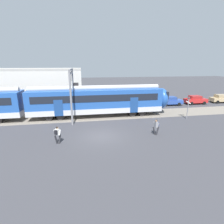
% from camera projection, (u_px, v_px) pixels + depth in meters
% --- Properties ---
extents(ground_plane, '(160.00, 160.00, 0.00)m').
position_uv_depth(ground_plane, '(101.00, 136.00, 17.84)').
color(ground_plane, '#38383D').
extents(track_bed, '(80.00, 4.40, 0.01)m').
position_uv_depth(track_bed, '(13.00, 120.00, 22.91)').
color(track_bed, slate).
rests_on(track_bed, ground).
extents(pedestrian_white, '(0.67, 0.55, 1.67)m').
position_uv_depth(pedestrian_white, '(57.00, 134.00, 15.93)').
color(pedestrian_white, '#28282D').
rests_on(pedestrian_white, ground).
extents(pedestrian_grey, '(0.66, 0.54, 1.67)m').
position_uv_depth(pedestrian_grey, '(156.00, 126.00, 17.95)').
color(pedestrian_grey, '#28282D').
rests_on(pedestrian_grey, ground).
extents(parked_car_blue, '(4.07, 1.89, 1.54)m').
position_uv_depth(parked_car_blue, '(171.00, 101.00, 31.03)').
color(parked_car_blue, '#284799').
rests_on(parked_car_blue, ground).
extents(parked_car_red, '(4.01, 1.78, 1.54)m').
position_uv_depth(parked_car_red, '(195.00, 100.00, 31.98)').
color(parked_car_red, '#B22323').
rests_on(parked_car_red, ground).
extents(parked_car_tan, '(4.09, 1.93, 1.54)m').
position_uv_depth(parked_car_tan, '(221.00, 99.00, 33.14)').
color(parked_car_tan, tan).
rests_on(parked_car_tan, ground).
extents(catenary_gantry, '(0.24, 6.64, 6.53)m').
position_uv_depth(catenary_gantry, '(72.00, 86.00, 23.04)').
color(catenary_gantry, gray).
rests_on(catenary_gantry, ground).
extents(crossing_signal, '(0.96, 0.22, 3.00)m').
position_uv_depth(crossing_signal, '(188.00, 104.00, 22.95)').
color(crossing_signal, gray).
rests_on(crossing_signal, ground).
extents(background_building, '(20.04, 5.00, 9.20)m').
position_uv_depth(background_building, '(24.00, 87.00, 30.53)').
color(background_building, beige).
rests_on(background_building, ground).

